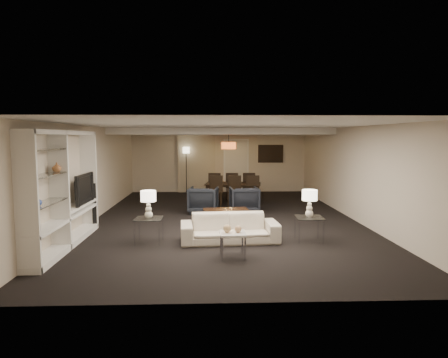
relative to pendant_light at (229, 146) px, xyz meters
The scene contains 35 objects.
floor 4.00m from the pendant_light, 94.90° to the right, with size 11.00×11.00×0.00m, color black.
ceiling 3.56m from the pendant_light, 94.90° to the right, with size 7.00×11.00×0.02m, color silver.
wall_back 2.13m from the pendant_light, 98.53° to the left, with size 7.00×0.02×2.50m, color beige.
wall_front 9.03m from the pendant_light, 91.91° to the right, with size 7.00×0.02×2.50m, color beige.
wall_left 5.21m from the pendant_light, 137.35° to the right, with size 0.02×11.00×2.50m, color beige.
wall_right 4.79m from the pendant_light, 47.56° to the right, with size 0.02×11.00×2.50m, color beige.
ceiling_soffit 0.57m from the pendant_light, behind, with size 7.00×4.00×0.20m, color silver.
curtains 2.38m from the pendant_light, 122.01° to the left, with size 1.50×0.12×2.40m, color beige.
door 2.19m from the pendant_light, 78.52° to the left, with size 0.90×0.05×2.10m, color silver.
painting 2.69m from the pendant_light, 47.44° to the left, with size 0.95×0.04×0.65m, color #142D38.
media_unit 7.13m from the pendant_light, 120.62° to the right, with size 0.38×3.40×2.35m, color white, non-canonical shape.
pendant_light is the anchor object (origin of this frame).
sofa 6.08m from the pendant_light, 92.66° to the right, with size 2.06×0.80×0.60m, color beige.
coffee_table 4.60m from the pendant_light, 93.65° to the right, with size 1.13×0.66×0.40m, color black, non-canonical shape.
armchair_left 3.11m from the pendant_light, 108.83° to the right, with size 0.82×0.84×0.76m, color black.
armchair_right 3.00m from the pendant_light, 82.68° to the right, with size 0.82×0.84×0.76m, color black.
side_table_left 6.40m from the pendant_light, 108.61° to the right, with size 0.56×0.56×0.53m, color silver, non-canonical shape.
side_table_right 6.25m from the pendant_light, 76.29° to the right, with size 0.56×0.56×0.53m, color silver, non-canonical shape.
table_lamp_left 6.28m from the pendant_light, 108.61° to the right, with size 0.32×0.32×0.58m, color #EEE7C9, non-canonical shape.
table_lamp_right 6.13m from the pendant_light, 76.29° to the right, with size 0.32×0.32×0.58m, color white, non-canonical shape.
marble_table 7.16m from the pendant_light, 92.24° to the right, with size 0.47×0.47×0.47m, color white, non-canonical shape.
gold_gourd_a 7.10m from the pendant_light, 93.06° to the right, with size 0.15×0.15×0.15m, color tan.
gold_gourd_b 7.09m from the pendant_light, 91.41° to the right, with size 0.13×0.13×0.13m, color tan.
television 6.41m from the pendant_light, 124.26° to the right, with size 0.15×1.15×0.66m, color black.
vase_blue 8.24m from the pendant_light, 116.10° to the right, with size 0.16×0.16×0.16m, color #2644A5.
vase_amber 7.39m from the pendant_light, 119.28° to the right, with size 0.17×0.17×0.18m, color #AB6939.
floor_speaker 5.81m from the pendant_light, 128.32° to the right, with size 0.12×0.12×1.11m, color black.
dining_table 1.75m from the pendant_light, 81.14° to the right, with size 1.86×1.04×0.65m, color black.
chair_nl 2.04m from the pendant_light, 109.67° to the right, with size 0.45×0.45×0.97m, color black, non-canonical shape.
chair_nm 1.98m from the pendant_light, 85.33° to the right, with size 0.45×0.45×0.97m, color black, non-canonical shape.
chair_nr 2.11m from the pendant_light, 62.49° to the right, with size 0.45×0.45×0.97m, color black, non-canonical shape.
chair_fl 1.52m from the pendant_light, behind, with size 0.45×0.45×0.97m, color black, non-canonical shape.
chair_fm 1.44m from the pendant_light, 30.77° to the right, with size 0.45×0.45×0.97m, color black, non-canonical shape.
chair_fr 1.60m from the pendant_light, ahead, with size 0.45×0.45×0.97m, color black, non-canonical shape.
floor_lamp 2.54m from the pendant_light, 133.35° to the left, with size 0.26×0.26×1.83m, color black, non-canonical shape.
Camera 1 is at (-0.40, -10.64, 2.22)m, focal length 32.00 mm.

